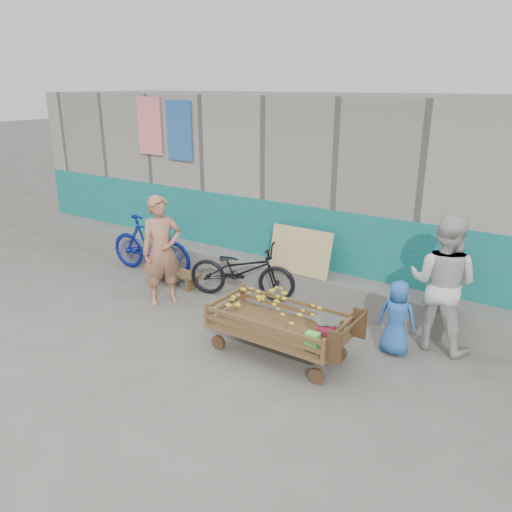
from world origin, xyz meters
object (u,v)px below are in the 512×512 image
Objects in this scene: woman at (442,283)px; vendor_man at (162,251)px; bicycle_dark at (242,270)px; banana_cart at (276,315)px; child at (397,318)px; bicycle_blue at (151,245)px; bench at (174,274)px.

vendor_man is at bearing 16.78° from woman.
woman is at bearing -106.54° from bicycle_dark.
child is (1.21, 0.84, -0.05)m from banana_cart.
child is 4.52m from bicycle_blue.
bicycle_blue is at bearing 160.20° from banana_cart.
banana_cart is at bearing 42.22° from woman.
woman reaches higher than banana_cart.
bicycle_blue is at bearing 4.40° from woman.
banana_cart is 1.90× the size of child.
vendor_man is at bearing -58.33° from bench.
child is (3.42, 0.47, -0.35)m from vendor_man.
vendor_man is at bearing -132.50° from bicycle_blue.
bicycle_blue is (-4.50, 0.34, 0.03)m from child.
bicycle_blue reaches higher than banana_cart.
bicycle_dark is (-2.93, -0.10, -0.42)m from woman.
bicycle_dark is at bearing -10.93° from child.
bench is 0.58× the size of bicycle_blue.
bench is 0.58× the size of bicycle_dark.
woman reaches higher than bicycle_blue.
woman is at bearing 3.96° from bench.
banana_cart reaches higher than bench.
vendor_man is 0.99× the size of bicycle_dark.
woman is 4.90m from bicycle_blue.
bench is at bearing 159.05° from banana_cart.
bicycle_blue is (-1.95, 0.00, 0.06)m from bicycle_dark.
bench is 1.29m from bicycle_dark.
woman is (3.80, 0.92, 0.03)m from vendor_man.
bicycle_blue is at bearing 85.27° from vendor_man.
bicycle_blue is at bearing 71.54° from bicycle_dark.
woman is 2.97m from bicycle_dark.
child is (3.81, -0.15, 0.30)m from bench.
bicycle_dark is (0.87, 0.82, -0.39)m from vendor_man.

